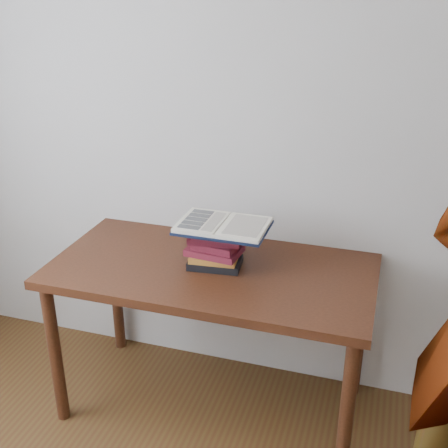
% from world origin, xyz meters
% --- Properties ---
extents(desk, '(1.47, 0.73, 0.79)m').
position_xyz_m(desk, '(-0.01, 1.38, 0.69)').
color(desk, '#452111').
rests_on(desk, ground).
extents(book_stack, '(0.28, 0.19, 0.18)m').
position_xyz_m(book_stack, '(0.01, 1.40, 0.88)').
color(book_stack, black).
rests_on(book_stack, desk).
extents(open_book, '(0.40, 0.28, 0.03)m').
position_xyz_m(open_book, '(0.04, 1.41, 0.98)').
color(open_book, black).
rests_on(open_book, book_stack).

